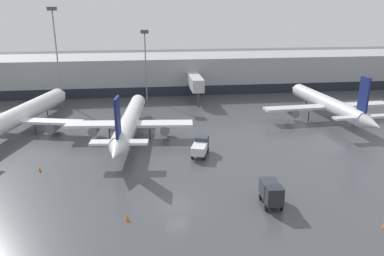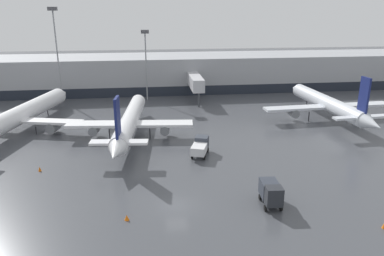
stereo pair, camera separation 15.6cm
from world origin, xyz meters
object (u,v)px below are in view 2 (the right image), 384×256
at_px(parked_jet_3, 130,121).
at_px(traffic_cone_1, 40,169).
at_px(parked_jet_1, 17,117).
at_px(service_truck_0, 200,146).
at_px(parked_jet_0, 328,104).
at_px(apron_light_mast_1, 55,30).
at_px(apron_light_mast_0, 145,44).
at_px(service_truck_2, 271,192).
at_px(traffic_cone_0, 127,218).

xyz_separation_m(parked_jet_3, traffic_cone_1, (-11.81, -12.08, -2.63)).
height_order(parked_jet_1, service_truck_0, parked_jet_1).
xyz_separation_m(parked_jet_0, apron_light_mast_1, (-54.92, 21.53, 13.31)).
xyz_separation_m(service_truck_0, traffic_cone_1, (-22.52, -3.04, -1.08)).
distance_m(traffic_cone_1, apron_light_mast_0, 44.16).
bearing_deg(apron_light_mast_0, parked_jet_3, -96.67).
distance_m(parked_jet_1, service_truck_2, 47.37).
distance_m(parked_jet_3, apron_light_mast_1, 35.03).
xyz_separation_m(parked_jet_3, apron_light_mast_0, (3.21, 27.46, 10.07)).
relative_size(traffic_cone_1, apron_light_mast_1, 0.03).
relative_size(parked_jet_3, traffic_cone_1, 51.66).
xyz_separation_m(parked_jet_0, parked_jet_1, (-58.16, -0.51, -0.36)).
height_order(parked_jet_0, apron_light_mast_0, apron_light_mast_0).
bearing_deg(traffic_cone_1, traffic_cone_0, -48.64).
relative_size(parked_jet_1, parked_jet_3, 1.18).
distance_m(service_truck_0, traffic_cone_0, 19.85).
height_order(traffic_cone_0, apron_light_mast_0, apron_light_mast_0).
xyz_separation_m(service_truck_0, apron_light_mast_1, (-27.33, 36.77, 15.03)).
relative_size(parked_jet_1, traffic_cone_1, 61.19).
bearing_deg(parked_jet_1, parked_jet_0, -75.63).
xyz_separation_m(service_truck_0, traffic_cone_0, (-10.28, -16.95, -1.10)).
bearing_deg(traffic_cone_1, service_truck_0, 7.70).
bearing_deg(parked_jet_3, service_truck_0, -124.58).
xyz_separation_m(parked_jet_0, traffic_cone_1, (-50.11, -18.28, -2.80)).
xyz_separation_m(parked_jet_3, apron_light_mast_1, (-16.62, 27.73, 13.49)).
distance_m(parked_jet_0, parked_jet_3, 38.79).
height_order(traffic_cone_1, apron_light_mast_0, apron_light_mast_0).
distance_m(parked_jet_3, traffic_cone_1, 17.10).
height_order(parked_jet_1, traffic_cone_0, parked_jet_1).
bearing_deg(traffic_cone_0, traffic_cone_1, 131.36).
relative_size(traffic_cone_0, apron_light_mast_0, 0.04).
bearing_deg(service_truck_2, parked_jet_1, -126.57).
relative_size(service_truck_0, traffic_cone_1, 8.07).
bearing_deg(parked_jet_0, apron_light_mast_0, 55.34).
bearing_deg(parked_jet_1, traffic_cone_1, -141.74).
xyz_separation_m(parked_jet_3, service_truck_2, (16.37, -24.79, -1.32)).
bearing_deg(parked_jet_1, apron_light_mast_1, 5.50).
relative_size(parked_jet_0, service_truck_0, 6.12).
bearing_deg(apron_light_mast_0, apron_light_mast_1, 179.21).
height_order(apron_light_mast_0, apron_light_mast_1, apron_light_mast_1).
bearing_deg(apron_light_mast_0, service_truck_2, -75.86).
relative_size(parked_jet_0, apron_light_mast_0, 1.95).
height_order(parked_jet_0, apron_light_mast_1, apron_light_mast_1).
bearing_deg(traffic_cone_0, service_truck_0, 58.75).
bearing_deg(apron_light_mast_1, apron_light_mast_0, -0.79).
height_order(traffic_cone_0, apron_light_mast_1, apron_light_mast_1).
xyz_separation_m(parked_jet_3, service_truck_0, (10.71, -9.04, -1.54)).
bearing_deg(parked_jet_1, service_truck_2, -116.19).
bearing_deg(parked_jet_3, apron_light_mast_1, 36.51).
height_order(service_truck_0, apron_light_mast_0, apron_light_mast_0).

